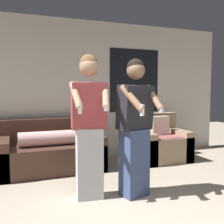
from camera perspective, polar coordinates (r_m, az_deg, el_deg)
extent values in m
cube|color=beige|center=(5.16, -7.69, 4.71)|extent=(6.45, 0.06, 2.70)
cube|color=black|center=(5.54, 4.92, 6.81)|extent=(1.10, 0.01, 1.30)
cube|color=#472D23|center=(4.63, -13.57, -9.48)|extent=(1.78, 0.97, 0.44)
cube|color=#472D23|center=(4.92, -14.21, -3.67)|extent=(1.78, 0.22, 0.40)
cube|color=#472D23|center=(4.59, -23.06, -8.97)|extent=(0.28, 0.97, 0.58)
cube|color=#472D23|center=(4.76, -4.48, -8.10)|extent=(0.28, 0.97, 0.58)
cylinder|color=beige|center=(4.44, -13.46, -5.58)|extent=(0.98, 0.24, 0.24)
cube|color=#937A60|center=(5.21, 10.61, -7.66)|extent=(0.95, 0.81, 0.48)
cube|color=#937A60|center=(5.39, 9.00, -2.40)|extent=(0.95, 0.20, 0.42)
cube|color=#937A60|center=(5.01, 6.82, -7.52)|extent=(0.18, 0.81, 0.58)
cube|color=#937A60|center=(5.40, 14.13, -6.73)|extent=(0.18, 0.81, 0.58)
cube|color=#994C51|center=(5.12, 10.89, -5.08)|extent=(0.81, 0.65, 0.01)
cube|color=beige|center=(5.18, 10.33, -2.88)|extent=(0.36, 0.14, 0.36)
cube|color=#B2B2B7|center=(3.35, -4.95, -11.03)|extent=(0.34, 0.28, 0.88)
cube|color=#99383D|center=(3.22, -5.02, 1.43)|extent=(0.45, 0.30, 0.58)
sphere|color=#A37A5B|center=(3.22, -5.06, 9.79)|extent=(0.23, 0.23, 0.23)
sphere|color=brown|center=(3.23, -5.12, 10.50)|extent=(0.22, 0.22, 0.22)
cylinder|color=#A37A5B|center=(3.04, -7.87, 3.60)|extent=(0.10, 0.36, 0.33)
cube|color=white|center=(2.91, -7.00, 0.87)|extent=(0.04, 0.04, 0.13)
cylinder|color=#A37A5B|center=(3.10, -1.39, 3.66)|extent=(0.18, 0.36, 0.33)
cube|color=white|center=(2.96, -1.26, 0.97)|extent=(0.05, 0.04, 0.08)
cube|color=#384770|center=(3.42, 4.85, -10.90)|extent=(0.38, 0.31, 0.86)
cube|color=black|center=(3.29, 5.07, 1.00)|extent=(0.48, 0.36, 0.57)
sphere|color=brown|center=(3.29, 5.21, 8.99)|extent=(0.23, 0.23, 0.23)
sphere|color=black|center=(3.30, 5.14, 9.67)|extent=(0.22, 0.22, 0.22)
cylinder|color=brown|center=(3.05, 4.34, 3.03)|extent=(0.22, 0.36, 0.32)
cube|color=white|center=(2.97, 6.57, 0.40)|extent=(0.04, 0.04, 0.13)
cylinder|color=brown|center=(3.29, 9.15, 3.11)|extent=(0.11, 0.36, 0.32)
cube|color=white|center=(3.18, 10.66, 0.64)|extent=(0.05, 0.05, 0.08)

